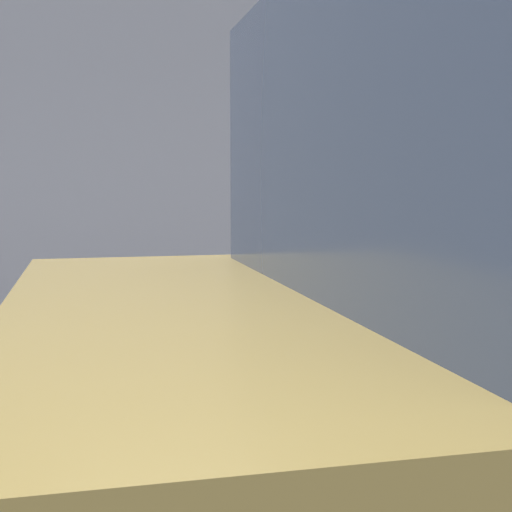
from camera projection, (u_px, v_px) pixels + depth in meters
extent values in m
cube|color=#9E9B96|center=(276.00, 398.00, 4.39)|extent=(24.00, 2.80, 0.13)
cube|color=gray|center=(205.00, 36.00, 6.88)|extent=(24.00, 0.30, 5.59)
cylinder|color=gray|center=(256.00, 344.00, 3.19)|extent=(0.06, 0.06, 1.07)
cube|color=slate|center=(256.00, 183.00, 3.11)|extent=(0.16, 0.14, 0.37)
cube|color=gray|center=(260.00, 176.00, 3.04)|extent=(0.09, 0.01, 0.13)
cylinder|color=slate|center=(256.00, 127.00, 3.09)|extent=(0.21, 0.11, 0.21)
cylinder|color=black|center=(295.00, 466.00, 2.60)|extent=(0.71, 0.23, 0.71)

